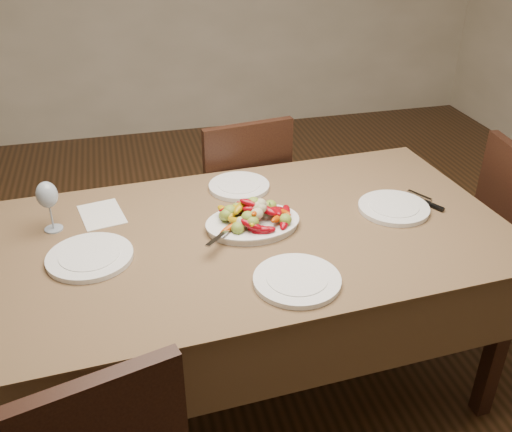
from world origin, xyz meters
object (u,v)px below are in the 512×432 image
(plate_right, at_px, (394,208))
(chair_far, at_px, (235,200))
(dining_table, at_px, (256,312))
(wine_glass, at_px, (49,205))
(plate_far, at_px, (239,186))
(serving_platter, at_px, (253,225))
(plate_left, at_px, (90,257))
(plate_near, at_px, (297,280))

(plate_right, bearing_deg, chair_far, 122.51)
(dining_table, bearing_deg, wine_glass, 165.11)
(dining_table, height_order, plate_far, plate_far)
(serving_platter, relative_size, plate_right, 1.24)
(dining_table, height_order, plate_left, plate_left)
(serving_platter, bearing_deg, wine_glass, 166.85)
(dining_table, bearing_deg, plate_right, 1.73)
(chair_far, xyz_separation_m, plate_near, (-0.03, -1.09, 0.29))
(plate_left, height_order, wine_glass, wine_glass)
(plate_far, relative_size, wine_glass, 1.23)
(serving_platter, distance_m, plate_far, 0.32)
(plate_near, bearing_deg, plate_right, 34.93)
(plate_far, distance_m, plate_near, 0.68)
(plate_right, bearing_deg, serving_platter, 179.20)
(dining_table, height_order, plate_near, plate_near)
(plate_far, bearing_deg, plate_near, -87.17)
(plate_far, height_order, plate_near, same)
(plate_left, height_order, plate_near, same)
(dining_table, bearing_deg, plate_far, 87.56)
(dining_table, height_order, serving_platter, serving_platter)
(chair_far, height_order, plate_left, chair_far)
(serving_platter, height_order, wine_glass, wine_glass)
(plate_right, xyz_separation_m, plate_far, (-0.54, 0.33, 0.00))
(plate_right, height_order, plate_far, same)
(chair_far, xyz_separation_m, plate_far, (-0.07, -0.41, 0.29))
(serving_platter, height_order, plate_near, serving_platter)
(plate_left, relative_size, wine_glass, 1.41)
(chair_far, height_order, plate_right, chair_far)
(chair_far, relative_size, serving_platter, 2.83)
(dining_table, height_order, plate_right, plate_right)
(plate_left, relative_size, plate_far, 1.15)
(serving_platter, relative_size, plate_left, 1.17)
(serving_platter, distance_m, plate_near, 0.37)
(chair_far, relative_size, wine_glass, 4.64)
(plate_left, distance_m, wine_glass, 0.28)
(serving_platter, height_order, plate_far, serving_platter)
(plate_near, relative_size, wine_glass, 1.36)
(serving_platter, xyz_separation_m, wine_glass, (-0.71, 0.17, 0.09))
(plate_left, bearing_deg, plate_far, 32.59)
(serving_platter, height_order, plate_left, serving_platter)
(plate_left, bearing_deg, serving_platter, 6.45)
(plate_left, xyz_separation_m, plate_far, (0.60, 0.38, 0.00))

